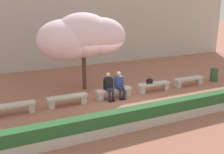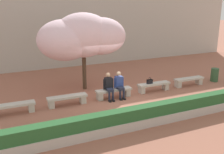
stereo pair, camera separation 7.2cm
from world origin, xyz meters
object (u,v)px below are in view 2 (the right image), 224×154
person_seated_left (109,85)px  handbag (150,81)px  stone_bench_near_west (67,99)px  stone_bench_near_east (154,86)px  stone_bench_center (114,92)px  person_seated_right (119,84)px  trash_bin (215,75)px  stone_bench_east_end (189,80)px  stone_bench_west_end (13,107)px  cherry_tree_main (81,37)px

person_seated_left → handbag: bearing=1.8°
stone_bench_near_west → stone_bench_near_east: (4.62, -0.00, 0.00)m
stone_bench_center → person_seated_right: bearing=-10.9°
stone_bench_near_west → person_seated_left: person_seated_left is taller
stone_bench_near_east → handbag: 0.38m
person_seated_right → person_seated_left: bearing=180.0°
stone_bench_near_east → stone_bench_near_west: bearing=180.0°
person_seated_left → trash_bin: person_seated_left is taller
person_seated_left → stone_bench_east_end: bearing=0.6°
stone_bench_west_end → stone_bench_near_east: 6.92m
cherry_tree_main → person_seated_left: bearing=-71.1°
stone_bench_center → person_seated_left: 0.49m
stone_bench_near_east → stone_bench_east_end: size_ratio=1.00×
handbag → cherry_tree_main: bearing=147.6°
stone_bench_center → cherry_tree_main: size_ratio=0.40×
person_seated_left → stone_bench_near_east: bearing=1.2°
stone_bench_near_west → person_seated_right: bearing=-1.2°
stone_bench_west_end → trash_bin: bearing=0.2°
cherry_tree_main → trash_bin: size_ratio=5.76×
stone_bench_center → handbag: handbag is taller
stone_bench_center → stone_bench_near_west: bearing=180.0°
stone_bench_center → handbag: size_ratio=5.30×
stone_bench_east_end → person_seated_left: bearing=-179.4°
stone_bench_west_end → trash_bin: trash_bin is taller
trash_bin → stone_bench_east_end: bearing=-178.7°
person_seated_left → person_seated_right: size_ratio=1.00×
handbag → stone_bench_near_west: bearing=-179.8°
stone_bench_near_west → stone_bench_center: 2.31m
stone_bench_center → stone_bench_east_end: (4.62, 0.00, 0.00)m
stone_bench_center → person_seated_left: (-0.28, -0.05, 0.40)m
stone_bench_near_west → stone_bench_near_east: size_ratio=1.00×
stone_bench_near_west → handbag: bearing=0.2°
stone_bench_near_west → handbag: 4.37m
stone_bench_near_east → trash_bin: size_ratio=2.30×
trash_bin → stone_bench_near_west: bearing=-179.7°
stone_bench_near_east → stone_bench_east_end: (2.31, 0.00, 0.00)m
stone_bench_center → handbag: bearing=0.5°
handbag → stone_bench_near_east: bearing=-4.2°
stone_bench_east_end → cherry_tree_main: size_ratio=0.40×
trash_bin → person_seated_right: bearing=-179.1°
stone_bench_east_end → handbag: 2.58m
stone_bench_near_west → stone_bench_near_east: bearing=-0.0°
stone_bench_center → person_seated_left: size_ratio=1.39×
stone_bench_near_east → stone_bench_center: bearing=180.0°
handbag → trash_bin: 4.51m
stone_bench_near_east → stone_bench_east_end: same height
stone_bench_east_end → handbag: (-2.56, 0.02, 0.28)m
stone_bench_west_end → stone_bench_east_end: same height
stone_bench_near_east → stone_bench_west_end: bearing=180.0°
stone_bench_center → cherry_tree_main: (-0.97, 1.93, 2.47)m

